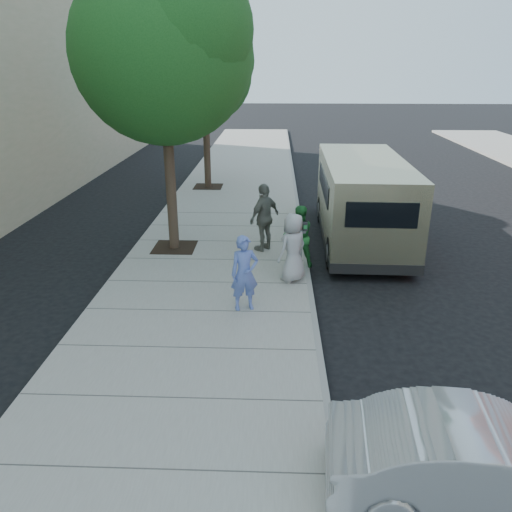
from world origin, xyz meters
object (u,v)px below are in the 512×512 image
Objects in this scene: sedan at (484,465)px; person_gray_shirt at (293,248)px; tree_far at (205,70)px; van at (362,199)px; person_green_shirt at (299,237)px; tree_near at (164,45)px; person_striped_polo at (265,217)px; parking_meter at (302,237)px; person_officer at (245,273)px.

sedan is 6.81m from person_gray_shirt.
tree_far reaches higher than person_gray_shirt.
van is 3.23m from person_green_shirt.
tree_near reaches higher than tree_far.
person_gray_shirt is (3.28, -9.80, -3.89)m from tree_far.
person_striped_polo is at bearing -71.61° from tree_far.
van is at bearing 54.26° from parking_meter.
parking_meter is 7.18m from sedan.
person_green_shirt reaches higher than parking_meter.
person_green_shirt is 1.53m from person_striped_polo.
van is 5.93m from person_officer.
tree_far reaches higher than van.
person_officer is 2.75m from person_green_shirt.
person_gray_shirt is 2.24m from person_striped_polo.
tree_near is 1.10× the size of van.
person_officer is 1.90m from person_gray_shirt.
sedan is (1.89, -6.91, -0.50)m from parking_meter.
tree_far reaches higher than person_striped_polo.
tree_near is 2.00× the size of sedan.
van is 3.17m from person_striped_polo.
person_officer is (2.21, -3.76, -4.57)m from tree_near.
tree_near is 1.16× the size of tree_far.
person_striped_polo reaches higher than parking_meter.
tree_far reaches higher than person_officer.
tree_far is at bearing 131.72° from van.
tree_far is at bearing -114.70° from person_gray_shirt.
sedan is at bearing 88.98° from person_green_shirt.
tree_near is 3.94× the size of person_striped_polo.
person_striped_polo is at bearing 68.07° from person_officer.
sedan is 2.23× the size of person_gray_shirt.
person_officer is 0.86× the size of person_striped_polo.
tree_far is 9.12m from van.
tree_near is 5.60× the size of parking_meter.
parking_meter is 0.36× the size of sedan.
tree_near is 5.12m from person_striped_polo.
tree_near is at bearing -36.55° from person_green_shirt.
tree_near is 6.03m from person_gray_shirt.
van is 4.04m from person_gray_shirt.
person_gray_shirt is (3.28, -2.20, -4.55)m from tree_near.
tree_far is 3.40× the size of person_striped_polo.
parking_meter is 0.48m from person_green_shirt.
parking_meter is 1.93m from person_striped_polo.
tree_far is 10.68m from parking_meter.
person_striped_polo is at bearing 22.98° from sedan.
van is 3.58× the size of person_striped_polo.
person_gray_shirt is at bearing -71.47° from tree_far.
tree_near reaches higher than person_officer.
sedan is 1.97× the size of person_striped_polo.
person_striped_polo reaches higher than person_officer.
van reaches higher than person_officer.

